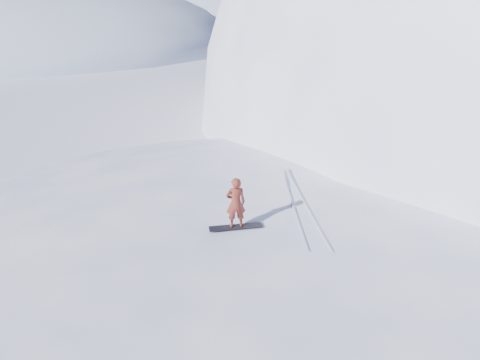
% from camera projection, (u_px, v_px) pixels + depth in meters
% --- Properties ---
extents(near_ridge, '(36.00, 28.00, 4.80)m').
position_uv_depth(near_ridge, '(344.00, 292.00, 13.74)').
color(near_ridge, white).
rests_on(near_ridge, ground).
extents(peak_shoulder, '(28.00, 24.00, 18.00)m').
position_uv_depth(peak_shoulder, '(459.00, 136.00, 28.08)').
color(peak_shoulder, white).
rests_on(peak_shoulder, ground).
extents(far_ridge_c, '(140.00, 90.00, 36.00)m').
position_uv_depth(far_ridge_c, '(151.00, 23.00, 115.08)').
color(far_ridge_c, white).
rests_on(far_ridge_c, ground).
extents(wind_bumps, '(16.00, 14.40, 1.00)m').
position_uv_depth(wind_bumps, '(295.00, 306.00, 13.12)').
color(wind_bumps, white).
rests_on(wind_bumps, ground).
extents(snowboard, '(1.62, 0.75, 0.03)m').
position_uv_depth(snowboard, '(236.00, 227.00, 12.75)').
color(snowboard, black).
rests_on(snowboard, near_ridge).
extents(snowboarder, '(0.66, 0.53, 1.59)m').
position_uv_depth(snowboarder, '(236.00, 203.00, 12.42)').
color(snowboarder, maroon).
rests_on(snowboarder, snowboard).
extents(board_tracks, '(1.70, 5.93, 0.04)m').
position_uv_depth(board_tracks, '(298.00, 201.00, 14.29)').
color(board_tracks, silver).
rests_on(board_tracks, ground).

